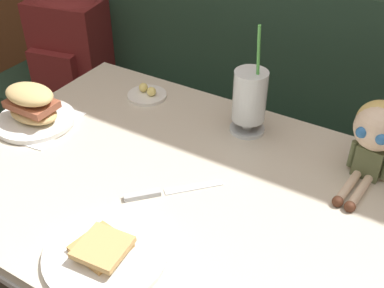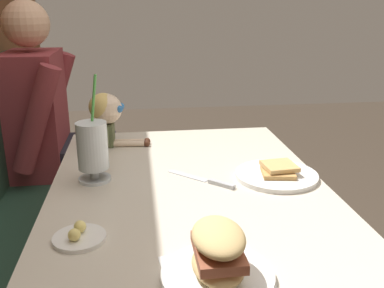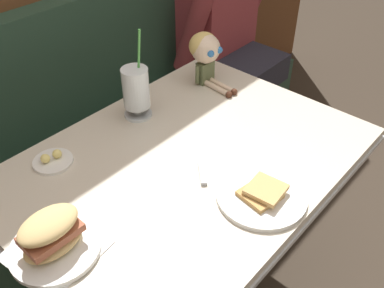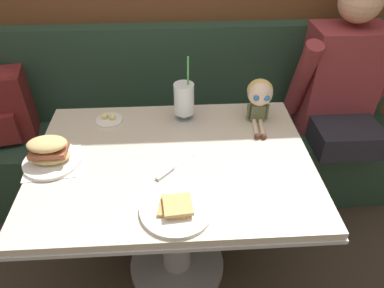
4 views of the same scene
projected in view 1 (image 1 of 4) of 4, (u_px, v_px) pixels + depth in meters
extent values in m
cube|color=#233D2D|center=(259.00, 196.00, 1.85)|extent=(2.60, 0.48, 0.45)
cube|color=#233D2D|center=(293.00, 61.00, 1.68)|extent=(2.60, 0.10, 0.55)
cube|color=beige|center=(175.00, 184.00, 1.14)|extent=(1.10, 0.80, 0.03)
cube|color=#B7BABF|center=(175.00, 191.00, 1.16)|extent=(1.11, 0.81, 0.02)
cylinder|color=#A5A8AD|center=(178.00, 278.00, 1.36)|extent=(0.14, 0.14, 0.65)
cylinder|color=white|center=(106.00, 253.00, 0.94)|extent=(0.25, 0.25, 0.01)
cube|color=tan|center=(102.00, 247.00, 0.94)|extent=(0.11, 0.11, 0.01)
cube|color=tan|center=(103.00, 247.00, 0.92)|extent=(0.10, 0.10, 0.01)
cylinder|color=silver|center=(247.00, 129.00, 1.30)|extent=(0.10, 0.10, 0.01)
cylinder|color=silver|center=(247.00, 123.00, 1.29)|extent=(0.03, 0.03, 0.03)
cylinder|color=silver|center=(250.00, 96.00, 1.24)|extent=(0.09, 0.09, 0.14)
cylinder|color=#E0DB6B|center=(249.00, 100.00, 1.25)|extent=(0.08, 0.08, 0.11)
cylinder|color=#51B74C|center=(258.00, 65.00, 1.17)|extent=(0.01, 0.04, 0.22)
cube|color=white|center=(36.00, 123.00, 1.33)|extent=(0.22, 0.22, 0.00)
cylinder|color=white|center=(35.00, 120.00, 1.33)|extent=(0.22, 0.22, 0.01)
ellipsoid|color=tan|center=(34.00, 113.00, 1.31)|extent=(0.15, 0.10, 0.04)
cube|color=#995138|center=(32.00, 104.00, 1.30)|extent=(0.14, 0.09, 0.02)
ellipsoid|color=tan|center=(29.00, 94.00, 1.28)|extent=(0.15, 0.10, 0.04)
cylinder|color=white|center=(147.00, 95.00, 1.45)|extent=(0.12, 0.12, 0.01)
sphere|color=#F4E07A|center=(143.00, 87.00, 1.45)|extent=(0.03, 0.03, 0.03)
sphere|color=#F4E07A|center=(151.00, 92.00, 1.43)|extent=(0.03, 0.03, 0.03)
cube|color=silver|center=(194.00, 187.00, 1.11)|extent=(0.11, 0.12, 0.00)
cube|color=#B2B5BA|center=(142.00, 195.00, 1.08)|extent=(0.07, 0.07, 0.01)
cube|color=#5B6642|center=(369.00, 161.00, 1.12)|extent=(0.07, 0.05, 0.08)
sphere|color=beige|center=(378.00, 127.00, 1.07)|extent=(0.11, 0.11, 0.11)
ellipsoid|color=#D8B766|center=(381.00, 122.00, 1.07)|extent=(0.12, 0.11, 0.10)
sphere|color=#2D6BB2|center=(362.00, 132.00, 1.04)|extent=(0.03, 0.03, 0.03)
sphere|color=#2D6BB2|center=(381.00, 139.00, 1.02)|extent=(0.03, 0.03, 0.03)
cylinder|color=beige|center=(348.00, 187.00, 1.10)|extent=(0.03, 0.12, 0.02)
cylinder|color=beige|center=(360.00, 192.00, 1.08)|extent=(0.03, 0.12, 0.02)
sphere|color=#4C2819|center=(338.00, 201.00, 1.06)|extent=(0.03, 0.03, 0.03)
sphere|color=#4C2819|center=(350.00, 207.00, 1.04)|extent=(0.03, 0.03, 0.03)
cylinder|color=#5B6642|center=(353.00, 154.00, 1.14)|extent=(0.02, 0.02, 0.07)
cube|color=maroon|center=(71.00, 44.00, 2.00)|extent=(0.33, 0.26, 0.38)
cube|color=maroon|center=(54.00, 72.00, 1.96)|extent=(0.22, 0.09, 0.17)
ellipsoid|color=maroon|center=(64.00, 3.00, 1.89)|extent=(0.32, 0.24, 0.07)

